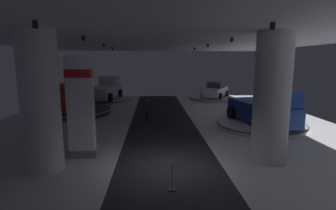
{
  "coord_description": "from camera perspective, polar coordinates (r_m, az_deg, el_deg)",
  "views": [
    {
      "loc": [
        -0.63,
        -10.17,
        4.28
      ],
      "look_at": [
        0.37,
        6.93,
        1.4
      ],
      "focal_mm": 27.87,
      "sensor_mm": 36.0,
      "label": 1
    }
  ],
  "objects": [
    {
      "name": "column_left",
      "position": [
        11.12,
        -26.16,
        0.64
      ],
      "size": [
        1.46,
        1.46,
        5.5
      ],
      "color": "silver",
      "rests_on": "ground"
    },
    {
      "name": "display_platform_deep_right",
      "position": [
        29.89,
        10.26,
        1.47
      ],
      "size": [
        5.94,
        5.94,
        0.28
      ],
      "color": "silver",
      "rests_on": "ground"
    },
    {
      "name": "brand_sign_pylon",
      "position": [
        12.14,
        -18.55,
        -0.23
      ],
      "size": [
        1.27,
        0.65,
        4.51
      ],
      "color": "slate",
      "rests_on": "ground"
    },
    {
      "name": "display_platform_deep_left",
      "position": [
        28.51,
        -13.58,
        1.02
      ],
      "size": [
        5.68,
        5.68,
        0.33
      ],
      "color": "#B7B7BC",
      "rests_on": "ground"
    },
    {
      "name": "visitor_walking_near",
      "position": [
        19.0,
        -4.58,
        -0.71
      ],
      "size": [
        0.32,
        0.32,
        1.59
      ],
      "color": "black",
      "rests_on": "ground"
    },
    {
      "name": "display_platform_far_left",
      "position": [
        22.76,
        -19.47,
        -1.31
      ],
      "size": [
        5.78,
        5.78,
        0.38
      ],
      "color": "#333338",
      "rests_on": "ground"
    },
    {
      "name": "pickup_truck_mid_right",
      "position": [
        17.73,
        20.34,
        -1.0
      ],
      "size": [
        3.46,
        5.61,
        2.3
      ],
      "color": "navy",
      "rests_on": "display_platform_mid_right"
    },
    {
      "name": "display_platform_mid_right",
      "position": [
        18.2,
        19.58,
        -4.1
      ],
      "size": [
        5.68,
        5.68,
        0.28
      ],
      "color": "#B7B7BC",
      "rests_on": "ground"
    },
    {
      "name": "ground",
      "position": [
        11.06,
        0.17,
        -13.37
      ],
      "size": [
        24.0,
        44.0,
        0.06
      ],
      "color": "silver"
    },
    {
      "name": "column_right",
      "position": [
        11.8,
        21.75,
        1.4
      ],
      "size": [
        1.5,
        1.5,
        5.5
      ],
      "color": "silver",
      "rests_on": "ground"
    },
    {
      "name": "stanchion_a",
      "position": [
        9.06,
        0.91,
        -16.04
      ],
      "size": [
        0.28,
        0.28,
        1.01
      ],
      "color": "#333338",
      "rests_on": "ground"
    },
    {
      "name": "pickup_truck_deep_left",
      "position": [
        28.68,
        -13.46,
        3.25
      ],
      "size": [
        3.28,
        5.55,
        2.3
      ],
      "color": "silver",
      "rests_on": "display_platform_deep_left"
    },
    {
      "name": "display_car_deep_right",
      "position": [
        29.81,
        10.33,
        3.17
      ],
      "size": [
        3.69,
        4.54,
        1.71
      ],
      "color": "silver",
      "rests_on": "display_platform_deep_right"
    },
    {
      "name": "pickup_truck_far_left",
      "position": [
        22.27,
        -19.67,
        1.34
      ],
      "size": [
        3.6,
        5.64,
        2.3
      ],
      "color": "maroon",
      "rests_on": "display_platform_far_left"
    },
    {
      "name": "ceiling_with_spotlights",
      "position": [
        10.26,
        0.19,
        16.64
      ],
      "size": [
        24.0,
        44.0,
        0.39
      ],
      "color": "silver"
    }
  ]
}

